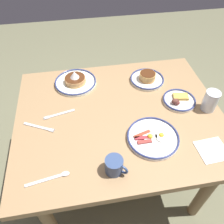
# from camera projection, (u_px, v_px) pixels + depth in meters

# --- Properties ---
(ground_plane) EXTENTS (6.00, 6.00, 0.00)m
(ground_plane) POSITION_uv_depth(u_px,v_px,m) (117.00, 175.00, 1.87)
(ground_plane) COLOR #6A694E
(dining_table) EXTENTS (1.21, 0.99, 0.75)m
(dining_table) POSITION_uv_depth(u_px,v_px,m) (119.00, 125.00, 1.40)
(dining_table) COLOR #99764F
(dining_table) RESTS_ON ground_plane
(plate_near_main) EXTENTS (0.23, 0.23, 0.06)m
(plate_near_main) POSITION_uv_depth(u_px,v_px,m) (147.00, 78.00, 1.52)
(plate_near_main) COLOR silver
(plate_near_main) RESTS_ON dining_table
(plate_center_pancakes) EXTENTS (0.28, 0.28, 0.04)m
(plate_center_pancakes) POSITION_uv_depth(u_px,v_px,m) (153.00, 137.00, 1.19)
(plate_center_pancakes) COLOR white
(plate_center_pancakes) RESTS_ON dining_table
(plate_far_companion) EXTENTS (0.28, 0.28, 0.10)m
(plate_far_companion) POSITION_uv_depth(u_px,v_px,m) (75.00, 81.00, 1.50)
(plate_far_companion) COLOR white
(plate_far_companion) RESTS_ON dining_table
(plate_far_side) EXTENTS (0.20, 0.20, 0.05)m
(plate_far_side) POSITION_uv_depth(u_px,v_px,m) (179.00, 100.00, 1.38)
(plate_far_side) COLOR silver
(plate_far_side) RESTS_ON dining_table
(coffee_mug) EXTENTS (0.10, 0.09, 0.09)m
(coffee_mug) POSITION_uv_depth(u_px,v_px,m) (115.00, 165.00, 1.04)
(coffee_mug) COLOR #334772
(coffee_mug) RESTS_ON dining_table
(drinking_glass) EXTENTS (0.08, 0.08, 0.13)m
(drinking_glass) POSITION_uv_depth(u_px,v_px,m) (210.00, 102.00, 1.31)
(drinking_glass) COLOR silver
(drinking_glass) RESTS_ON dining_table
(paper_napkin) EXTENTS (0.16, 0.15, 0.00)m
(paper_napkin) POSITION_uv_depth(u_px,v_px,m) (212.00, 150.00, 1.15)
(paper_napkin) COLOR white
(paper_napkin) RESTS_ON dining_table
(fork_near) EXTENTS (0.19, 0.06, 0.01)m
(fork_near) POSITION_uv_depth(u_px,v_px,m) (59.00, 114.00, 1.32)
(fork_near) COLOR silver
(fork_near) RESTS_ON dining_table
(fork_far) EXTENTS (0.18, 0.10, 0.01)m
(fork_far) POSITION_uv_depth(u_px,v_px,m) (39.00, 127.00, 1.25)
(fork_far) COLOR silver
(fork_far) RESTS_ON dining_table
(tea_spoon) EXTENTS (0.21, 0.05, 0.01)m
(tea_spoon) POSITION_uv_depth(u_px,v_px,m) (54.00, 177.00, 1.04)
(tea_spoon) COLOR silver
(tea_spoon) RESTS_ON dining_table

